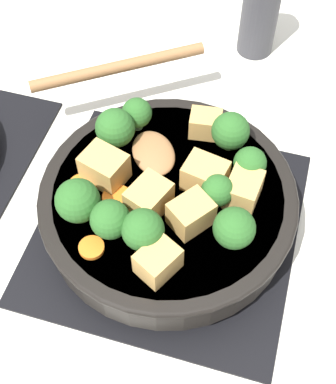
{
  "coord_description": "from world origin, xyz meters",
  "views": [
    {
      "loc": [
        -0.33,
        -0.09,
        0.57
      ],
      "look_at": [
        0.0,
        0.0,
        0.08
      ],
      "focal_mm": 50.0,
      "sensor_mm": 36.0,
      "label": 1
    }
  ],
  "objects": [
    {
      "name": "carrot_slice_orange_thin",
      "position": [
        -0.02,
        0.09,
        0.08
      ],
      "size": [
        0.03,
        0.03,
        0.01
      ],
      "primitive_type": "cylinder",
      "color": "orange",
      "rests_on": "skillet_pan"
    },
    {
      "name": "skillet_pan",
      "position": [
        -0.0,
        -0.0,
        0.05
      ],
      "size": [
        0.41,
        0.31,
        0.05
      ],
      "color": "black",
      "rests_on": "front_burner_grate"
    },
    {
      "name": "broccoli_floret_small_inner",
      "position": [
        -0.07,
        0.01,
        0.1
      ],
      "size": [
        0.04,
        0.04,
        0.05
      ],
      "color": "#709956",
      "rests_on": "skillet_pan"
    },
    {
      "name": "broccoli_floret_south_cluster",
      "position": [
        -0.06,
        0.08,
        0.11
      ],
      "size": [
        0.05,
        0.05,
        0.05
      ],
      "color": "#709956",
      "rests_on": "skillet_pan"
    },
    {
      "name": "front_burner_grate",
      "position": [
        0.0,
        0.0,
        0.01
      ],
      "size": [
        0.31,
        0.31,
        0.03
      ],
      "color": "black",
      "rests_on": "ground_plane"
    },
    {
      "name": "tofu_cube_front_piece",
      "position": [
        0.0,
        0.07,
        0.09
      ],
      "size": [
        0.05,
        0.06,
        0.04
      ],
      "primitive_type": "cube",
      "rotation": [
        0.0,
        0.0,
        4.41
      ],
      "color": "tan",
      "rests_on": "skillet_pan"
    },
    {
      "name": "broccoli_floret_west_rim",
      "position": [
        0.05,
        0.08,
        0.1
      ],
      "size": [
        0.05,
        0.05,
        0.05
      ],
      "color": "#709956",
      "rests_on": "skillet_pan"
    },
    {
      "name": "pepper_mill",
      "position": [
        0.35,
        -0.04,
        0.08
      ],
      "size": [
        0.06,
        0.06,
        0.18
      ],
      "color": "#333338",
      "rests_on": "ground_plane"
    },
    {
      "name": "broccoli_floret_near_spoon",
      "position": [
        -0.04,
        -0.08,
        0.1
      ],
      "size": [
        0.04,
        0.04,
        0.05
      ],
      "color": "#709956",
      "rests_on": "skillet_pan"
    },
    {
      "name": "wooden_spoon",
      "position": [
        0.11,
        0.08,
        0.08
      ],
      "size": [
        0.24,
        0.23,
        0.02
      ],
      "color": "olive",
      "rests_on": "skillet_pan"
    },
    {
      "name": "broccoli_floret_east_rim",
      "position": [
        -0.07,
        0.04,
        0.1
      ],
      "size": [
        0.04,
        0.04,
        0.05
      ],
      "color": "#709956",
      "rests_on": "skillet_pan"
    },
    {
      "name": "carrot_slice_under_broccoli",
      "position": [
        -0.09,
        0.06,
        0.08
      ],
      "size": [
        0.03,
        0.03,
        0.01
      ],
      "primitive_type": "cylinder",
      "color": "orange",
      "rests_on": "skillet_pan"
    },
    {
      "name": "broccoli_floret_north_edge",
      "position": [
        0.05,
        -0.08,
        0.1
      ],
      "size": [
        0.04,
        0.04,
        0.04
      ],
      "color": "#709956",
      "rests_on": "skillet_pan"
    },
    {
      "name": "tofu_cube_back_piece",
      "position": [
        -0.09,
        -0.02,
        0.09
      ],
      "size": [
        0.05,
        0.05,
        0.03
      ],
      "primitive_type": "cube",
      "rotation": [
        0.0,
        0.0,
        5.8
      ],
      "color": "tan",
      "rests_on": "skillet_pan"
    },
    {
      "name": "carrot_slice_edge_slice",
      "position": [
        -0.05,
        0.03,
        0.08
      ],
      "size": [
        0.02,
        0.02,
        0.01
      ],
      "primitive_type": "cylinder",
      "color": "orange",
      "rests_on": "skillet_pan"
    },
    {
      "name": "tofu_cube_mid_small",
      "position": [
        0.01,
        -0.08,
        0.09
      ],
      "size": [
        0.05,
        0.04,
        0.03
      ],
      "primitive_type": "cube",
      "rotation": [
        0.0,
        0.0,
        3.03
      ],
      "color": "tan",
      "rests_on": "skillet_pan"
    },
    {
      "name": "broccoli_floret_center_top",
      "position": [
        0.08,
        0.06,
        0.1
      ],
      "size": [
        0.04,
        0.04,
        0.04
      ],
      "color": "#709956",
      "rests_on": "skillet_pan"
    },
    {
      "name": "ground_plane",
      "position": [
        0.0,
        0.0,
        0.0
      ],
      "size": [
        2.4,
        2.4,
        0.0
      ],
      "primitive_type": "plane",
      "color": "silver"
    },
    {
      "name": "broccoli_floret_tall_stem",
      "position": [
        0.08,
        -0.05,
        0.1
      ],
      "size": [
        0.04,
        0.04,
        0.05
      ],
      "color": "#709956",
      "rests_on": "skillet_pan"
    },
    {
      "name": "carrot_slice_near_center",
      "position": [
        -0.02,
        0.05,
        0.08
      ],
      "size": [
        0.03,
        0.03,
        0.01
      ],
      "primitive_type": "cylinder",
      "color": "orange",
      "rests_on": "skillet_pan"
    },
    {
      "name": "tofu_cube_west_chunk",
      "position": [
        -0.03,
        0.01,
        0.09
      ],
      "size": [
        0.05,
        0.05,
        0.04
      ],
      "primitive_type": "cube",
      "rotation": [
        0.0,
        0.0,
        2.77
      ],
      "color": "tan",
      "rests_on": "skillet_pan"
    },
    {
      "name": "broccoli_floret_mid_floret",
      "position": [
        -0.0,
        -0.06,
        0.1
      ],
      "size": [
        0.04,
        0.04,
        0.04
      ],
      "color": "#709956",
      "rests_on": "skillet_pan"
    },
    {
      "name": "tofu_cube_near_handle",
      "position": [
        0.02,
        -0.04,
        0.09
      ],
      "size": [
        0.04,
        0.05,
        0.04
      ],
      "primitive_type": "cube",
      "rotation": [
        0.0,
        0.0,
        4.52
      ],
      "color": "tan",
      "rests_on": "skillet_pan"
    },
    {
      "name": "tofu_cube_center_large",
      "position": [
        -0.03,
        -0.03,
        0.09
      ],
      "size": [
        0.05,
        0.05,
        0.03
      ],
      "primitive_type": "cube",
      "rotation": [
        0.0,
        0.0,
        5.64
      ],
      "color": "tan",
      "rests_on": "skillet_pan"
    },
    {
      "name": "tofu_cube_east_chunk",
      "position": [
        0.1,
        -0.02,
        0.09
      ],
      "size": [
        0.03,
        0.04,
        0.03
      ],
      "primitive_type": "cube",
      "rotation": [
        0.0,
        0.0,
        4.84
      ],
      "color": "tan",
      "rests_on": "skillet_pan"
    }
  ]
}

